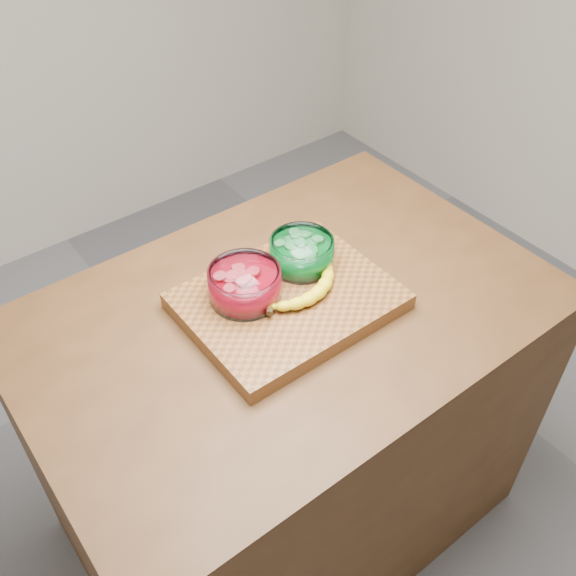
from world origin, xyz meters
TOP-DOWN VIEW (x-y plane):
  - ground at (0.00, 0.00)m, footprint 3.50×3.50m
  - counter at (0.00, 0.00)m, footprint 1.20×0.80m
  - cutting_board at (0.00, 0.00)m, footprint 0.45×0.35m
  - bowl_red at (-0.08, 0.05)m, footprint 0.16×0.16m
  - bowl_green at (0.09, 0.06)m, footprint 0.15×0.15m
  - banana at (0.03, -0.01)m, footprint 0.25×0.14m

SIDE VIEW (x-z plane):
  - ground at x=0.00m, z-range 0.00..0.00m
  - counter at x=0.00m, z-range 0.00..0.90m
  - cutting_board at x=0.00m, z-range 0.90..0.94m
  - banana at x=0.03m, z-range 0.94..0.97m
  - bowl_green at x=0.09m, z-range 0.94..1.01m
  - bowl_red at x=-0.08m, z-range 0.94..1.01m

